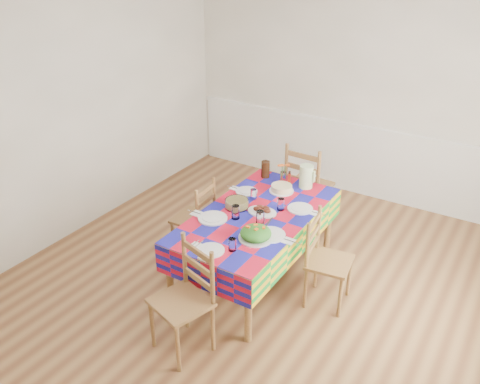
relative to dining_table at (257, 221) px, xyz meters
name	(u,v)px	position (x,y,z in m)	size (l,w,h in m)	color
room	(252,160)	(0.09, -0.25, 0.73)	(4.58, 5.08, 2.78)	brown
wainscot	(351,156)	(0.09, 2.24, -0.13)	(4.41, 0.06, 0.92)	white
dining_table	(257,221)	(0.00, 0.00, 0.00)	(0.96, 1.79, 0.70)	brown
setting_near_head	(218,248)	(0.04, -0.69, 0.10)	(0.37, 0.25, 0.11)	white
setting_left_near	(220,216)	(-0.24, -0.25, 0.10)	(0.49, 0.29, 0.13)	white
setting_left_far	(249,192)	(-0.27, 0.30, 0.10)	(0.40, 0.24, 0.11)	white
setting_right_near	(267,228)	(0.23, -0.22, 0.10)	(0.50, 0.29, 0.13)	white
setting_right_far	(294,207)	(0.25, 0.26, 0.10)	(0.46, 0.26, 0.12)	white
meat_platter	(262,210)	(0.03, 0.05, 0.10)	(0.29, 0.21, 0.06)	white
salad_platter	(256,234)	(0.21, -0.37, 0.12)	(0.30, 0.30, 0.13)	white
pasta_bowl	(237,203)	(-0.22, 0.01, 0.12)	(0.22, 0.22, 0.08)	white
cake	(282,188)	(-0.02, 0.53, 0.11)	(0.25, 0.25, 0.07)	white
serving_utensils	(266,222)	(0.15, -0.10, 0.08)	(0.12, 0.27, 0.01)	black
flower_vase	(283,174)	(-0.11, 0.74, 0.16)	(0.13, 0.11, 0.21)	white
hot_sauce	(289,177)	(-0.04, 0.75, 0.14)	(0.03, 0.03, 0.13)	red
green_pitcher	(306,177)	(0.15, 0.75, 0.19)	(0.14, 0.14, 0.24)	#C7E8A4
tea_pitcher	(265,169)	(-0.32, 0.74, 0.17)	(0.09, 0.09, 0.18)	black
name_card	(202,259)	(0.01, -0.88, 0.08)	(0.08, 0.02, 0.02)	white
chair_near	(185,300)	(0.01, -1.12, -0.15)	(0.51, 0.50, 0.94)	brown
chair_far	(307,187)	(0.00, 1.12, -0.12)	(0.47, 0.45, 1.02)	brown
chair_left	(196,219)	(-0.71, 0.00, -0.20)	(0.38, 0.40, 0.85)	brown
chair_right	(325,261)	(0.71, -0.01, -0.19)	(0.42, 0.43, 0.88)	brown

